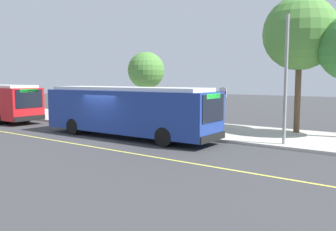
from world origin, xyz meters
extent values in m
plane|color=#38383A|center=(0.00, 0.00, 0.00)|extent=(120.00, 120.00, 0.00)
cube|color=#B7B2A8|center=(0.00, 6.00, 0.07)|extent=(44.00, 6.40, 0.15)
cube|color=#E0D64C|center=(0.00, -2.20, 0.00)|extent=(36.00, 0.14, 0.01)
cube|color=navy|center=(0.91, 1.00, 1.55)|extent=(11.34, 2.80, 2.40)
cube|color=silver|center=(0.91, 1.00, 2.85)|extent=(10.43, 2.52, 0.20)
cube|color=black|center=(6.57, 1.12, 1.98)|extent=(0.09, 2.17, 1.34)
cube|color=black|center=(0.88, 2.29, 1.84)|extent=(9.93, 0.26, 1.06)
cube|color=yellow|center=(0.88, 2.29, 0.57)|extent=(10.72, 0.27, 0.28)
cube|color=#26D83F|center=(6.57, 1.12, 2.57)|extent=(0.06, 1.40, 0.24)
cube|color=black|center=(6.58, 1.12, 0.53)|extent=(0.14, 2.50, 0.36)
cylinder|color=black|center=(4.39, 2.23, 0.50)|extent=(1.01, 0.30, 1.00)
cylinder|color=black|center=(4.44, -0.08, 0.50)|extent=(1.01, 0.30, 1.00)
cylinder|color=black|center=(-2.50, 2.08, 0.50)|extent=(1.01, 0.30, 1.00)
cylinder|color=black|center=(-2.45, -0.23, 0.50)|extent=(1.01, 0.30, 1.00)
cube|color=black|center=(-8.58, 0.70, 1.98)|extent=(0.05, 2.17, 1.34)
cube|color=black|center=(-14.56, 2.03, 1.84)|extent=(10.52, 0.11, 1.06)
cube|color=white|center=(-14.56, 2.03, 0.57)|extent=(11.36, 0.10, 0.28)
cube|color=#26D83F|center=(-8.57, 0.70, 2.57)|extent=(0.04, 1.40, 0.24)
cube|color=black|center=(-8.56, 0.70, 0.53)|extent=(0.10, 2.50, 0.36)
cylinder|color=black|center=(-10.86, 1.87, 0.50)|extent=(1.00, 0.29, 1.00)
cylinder|color=#333338|center=(4.12, 6.02, 1.35)|extent=(0.10, 0.10, 2.40)
cylinder|color=#333338|center=(4.12, 4.72, 1.35)|extent=(0.10, 0.10, 2.40)
cylinder|color=#333338|center=(1.52, 6.02, 1.35)|extent=(0.10, 0.10, 2.40)
cylinder|color=#333338|center=(1.52, 4.72, 1.35)|extent=(0.10, 0.10, 2.40)
cube|color=#333338|center=(2.82, 5.37, 2.59)|extent=(2.90, 1.60, 0.08)
cube|color=#4C606B|center=(2.82, 6.02, 1.35)|extent=(2.47, 0.04, 2.16)
cube|color=navy|center=(1.52, 5.37, 1.30)|extent=(0.06, 1.11, 1.82)
cube|color=brown|center=(2.85, 5.45, 0.60)|extent=(1.60, 0.44, 0.06)
cube|color=brown|center=(2.85, 5.69, 0.88)|extent=(1.60, 0.05, 0.44)
cube|color=#333338|center=(2.13, 5.45, 0.38)|extent=(0.08, 0.40, 0.45)
cube|color=#333338|center=(3.57, 5.45, 0.38)|extent=(0.08, 0.40, 0.45)
cylinder|color=#333338|center=(5.83, 3.54, 1.55)|extent=(0.07, 0.07, 2.80)
cube|color=white|center=(5.83, 3.52, 2.65)|extent=(0.44, 0.03, 0.56)
cube|color=red|center=(5.83, 3.50, 2.65)|extent=(0.40, 0.01, 0.16)
cylinder|color=#282D47|center=(2.50, 4.17, 0.57)|extent=(0.14, 0.14, 0.85)
cylinder|color=#282D47|center=(2.50, 3.99, 0.57)|extent=(0.14, 0.14, 0.85)
cube|color=beige|center=(2.50, 4.08, 1.31)|extent=(0.24, 0.40, 0.62)
sphere|color=tan|center=(2.50, 4.08, 1.73)|extent=(0.22, 0.22, 0.22)
cylinder|color=brown|center=(-3.10, 7.55, 1.58)|extent=(0.36, 0.36, 2.86)
sphere|color=#4C8438|center=(-3.10, 7.55, 4.11)|extent=(2.92, 2.92, 2.92)
cylinder|color=brown|center=(8.60, 7.97, 2.32)|extent=(0.36, 0.36, 4.34)
sphere|color=#4C8438|center=(8.60, 7.97, 6.15)|extent=(4.42, 4.42, 4.42)
cylinder|color=gray|center=(9.30, 3.49, 3.35)|extent=(0.16, 0.16, 6.40)
camera|label=1|loc=(15.00, -14.02, 3.38)|focal=37.63mm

